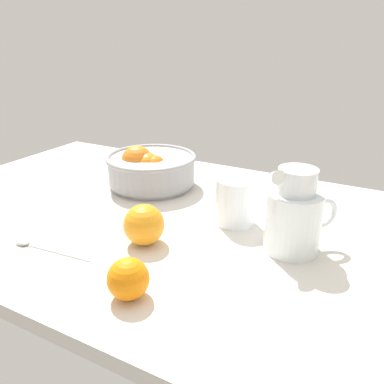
% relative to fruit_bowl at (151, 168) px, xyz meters
% --- Properties ---
extents(ground_plane, '(1.38, 0.81, 0.03)m').
position_rel_fruit_bowl_xyz_m(ground_plane, '(0.16, -0.14, -0.07)').
color(ground_plane, silver).
extents(fruit_bowl, '(0.25, 0.25, 0.12)m').
position_rel_fruit_bowl_xyz_m(fruit_bowl, '(0.00, 0.00, 0.00)').
color(fruit_bowl, '#99999E').
rests_on(fruit_bowl, ground_plane).
extents(juice_pitcher, '(0.13, 0.12, 0.18)m').
position_rel_fruit_bowl_xyz_m(juice_pitcher, '(0.44, -0.16, 0.01)').
color(juice_pitcher, white).
rests_on(juice_pitcher, ground_plane).
extents(juice_glass, '(0.09, 0.09, 0.10)m').
position_rel_fruit_bowl_xyz_m(juice_glass, '(0.29, -0.10, -0.01)').
color(juice_glass, white).
rests_on(juice_glass, ground_plane).
extents(loose_orange_0, '(0.07, 0.07, 0.07)m').
position_rel_fruit_bowl_xyz_m(loose_orange_0, '(0.25, -0.43, -0.02)').
color(loose_orange_0, orange).
rests_on(loose_orange_0, ground_plane).
extents(loose_orange_1, '(0.08, 0.08, 0.08)m').
position_rel_fruit_bowl_xyz_m(loose_orange_1, '(0.17, -0.28, -0.01)').
color(loose_orange_1, orange).
rests_on(loose_orange_1, ground_plane).
extents(spoon, '(0.18, 0.03, 0.01)m').
position_rel_fruit_bowl_xyz_m(spoon, '(-0.00, -0.39, -0.05)').
color(spoon, silver).
rests_on(spoon, ground_plane).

